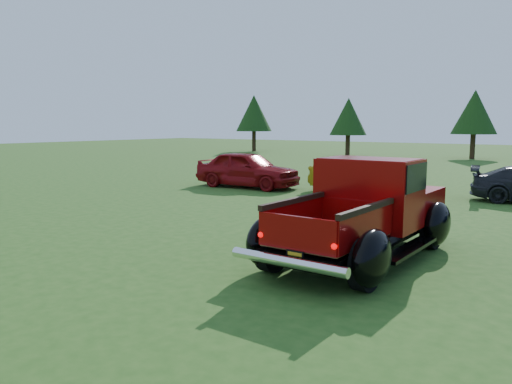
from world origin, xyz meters
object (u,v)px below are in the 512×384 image
(tree_west, at_px, (348,117))
(tree_mid_left, at_px, (475,112))
(tree_far_west, at_px, (254,113))
(show_car_red, at_px, (247,169))
(show_car_yellow, at_px, (363,176))
(pickup_truck, at_px, (368,209))

(tree_west, relative_size, tree_mid_left, 0.92)
(tree_far_west, height_order, show_car_red, tree_far_west)
(tree_mid_left, xyz_separation_m, show_car_yellow, (1.04, -22.10, -2.73))
(tree_west, bearing_deg, tree_far_west, 174.29)
(tree_far_west, bearing_deg, tree_west, -5.71)
(tree_mid_left, relative_size, show_car_yellow, 1.26)
(pickup_truck, distance_m, show_car_red, 10.74)
(pickup_truck, relative_size, show_car_yellow, 1.28)
(show_car_yellow, bearing_deg, tree_mid_left, 10.81)
(tree_mid_left, bearing_deg, pickup_truck, -81.29)
(tree_mid_left, distance_m, show_car_yellow, 22.29)
(tree_west, relative_size, show_car_red, 1.07)
(tree_far_west, xyz_separation_m, tree_mid_left, (19.00, 1.00, -0.14))
(show_car_red, distance_m, show_car_yellow, 4.63)
(tree_far_west, relative_size, show_car_yellow, 1.31)
(pickup_truck, height_order, show_car_yellow, pickup_truck)
(tree_west, height_order, pickup_truck, tree_west)
(tree_west, bearing_deg, show_car_red, -75.33)
(show_car_red, bearing_deg, tree_west, 12.06)
(tree_far_west, xyz_separation_m, show_car_red, (15.50, -22.01, -2.79))
(tree_west, bearing_deg, pickup_truck, -64.13)
(show_car_red, bearing_deg, pickup_truck, -133.61)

